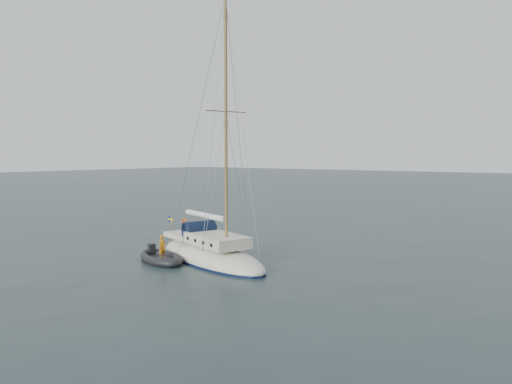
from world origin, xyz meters
The scene contains 4 objects.
ground centered at (0.00, 0.00, 0.00)m, with size 300.00×300.00×0.00m, color black.
sailboat centered at (-2.38, -2.19, 1.10)m, with size 10.19×3.05×14.52m.
dinghy centered at (-5.64, -1.43, 0.18)m, with size 2.91×1.31×0.42m.
rib centered at (-4.43, -3.97, 0.24)m, with size 4.00×1.82×1.50m.
Camera 1 is at (16.10, -22.26, 5.86)m, focal length 35.00 mm.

